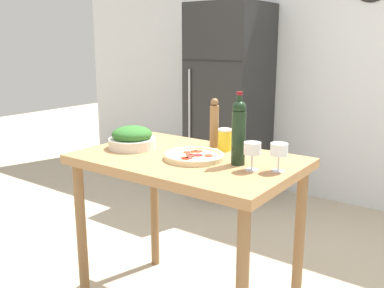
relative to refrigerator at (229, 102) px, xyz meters
name	(u,v)px	position (x,y,z in m)	size (l,w,h in m)	color
wall_back	(335,64)	(0.88, 0.39, 0.37)	(6.40, 0.08, 2.60)	silver
refrigerator	(229,102)	(0.00, 0.00, 0.00)	(0.66, 0.70, 1.86)	black
prep_counter	(188,179)	(0.88, -1.88, -0.13)	(1.14, 0.74, 0.92)	#A87A4C
wine_bottle	(239,131)	(1.17, -1.85, 0.16)	(0.07, 0.07, 0.35)	black
wine_glass_near	(252,150)	(1.27, -1.90, 0.09)	(0.08, 0.08, 0.13)	silver
wine_glass_far	(279,151)	(1.38, -1.85, 0.09)	(0.08, 0.08, 0.13)	silver
pepper_mill	(214,124)	(0.88, -1.63, 0.13)	(0.05, 0.05, 0.28)	olive
salad_bowl	(132,138)	(0.52, -1.92, 0.05)	(0.26, 0.26, 0.13)	silver
homemade_pizza	(194,156)	(0.94, -1.90, 0.01)	(0.31, 0.31, 0.03)	beige
salt_canister	(225,140)	(0.97, -1.66, 0.05)	(0.07, 0.07, 0.12)	yellow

